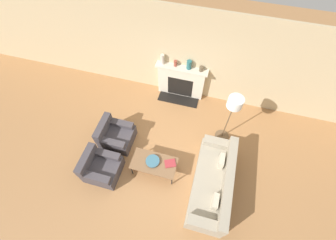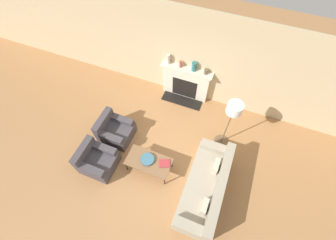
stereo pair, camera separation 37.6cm
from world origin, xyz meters
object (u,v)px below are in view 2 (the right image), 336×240
at_px(bowl, 147,159).
at_px(floor_lamp, 233,113).
at_px(mantel_vase_right, 206,72).
at_px(book, 165,163).
at_px(armchair_near, 97,160).
at_px(mantel_vase_center_right, 194,67).
at_px(coffee_table, 149,162).
at_px(mantel_vase_center_left, 181,64).
at_px(fireplace, 186,83).
at_px(couch, 206,188).
at_px(armchair_far, 115,131).
at_px(mantel_vase_left, 168,59).

distance_m(bowl, floor_lamp, 2.36).
distance_m(floor_lamp, mantel_vase_right, 1.62).
relative_size(book, floor_lamp, 0.19).
height_order(armchair_near, mantel_vase_center_right, mantel_vase_center_right).
xyz_separation_m(coffee_table, floor_lamp, (1.57, 1.48, 0.98)).
bearing_deg(mantel_vase_center_left, floor_lamp, -36.07).
bearing_deg(book, bowl, 164.54).
bearing_deg(mantel_vase_center_right, fireplace, -175.84).
bearing_deg(floor_lamp, couch, -91.78).
bearing_deg(couch, floor_lamp, 178.22).
relative_size(armchair_near, floor_lamp, 0.50).
distance_m(coffee_table, bowl, 0.08).
distance_m(armchair_far, floor_lamp, 3.22).
bearing_deg(bowl, mantel_vase_left, 100.69).
xyz_separation_m(book, mantel_vase_left, (-0.95, 2.66, 0.85)).
bearing_deg(couch, fireplace, -151.90).
bearing_deg(couch, armchair_near, -83.08).
bearing_deg(fireplace, bowl, -91.46).
bearing_deg(armchair_far, couch, -102.36).
bearing_deg(mantel_vase_right, bowl, -102.86).
xyz_separation_m(armchair_near, mantel_vase_right, (1.89, 3.16, 0.95)).
relative_size(couch, coffee_table, 1.95).
distance_m(couch, bowl, 1.58).
xyz_separation_m(armchair_far, mantel_vase_center_right, (1.53, 2.20, 1.01)).
bearing_deg(armchair_near, mantel_vase_left, -13.32).
xyz_separation_m(armchair_far, mantel_vase_right, (1.89, 2.20, 0.95)).
bearing_deg(couch, bowl, -93.28).
height_order(bowl, book, bowl).
distance_m(armchair_far, mantel_vase_left, 2.54).
relative_size(fireplace, armchair_far, 1.80).
height_order(armchair_near, coffee_table, armchair_near).
relative_size(armchair_near, mantel_vase_left, 2.74).
bearing_deg(mantel_vase_left, armchair_far, -108.80).
distance_m(couch, coffee_table, 1.53).
distance_m(couch, armchair_near, 2.85).
bearing_deg(fireplace, mantel_vase_center_left, 175.85).
bearing_deg(mantel_vase_right, coffee_table, -101.98).
bearing_deg(mantel_vase_left, fireplace, -1.41).
distance_m(armchair_far, mantel_vase_center_left, 2.66).
xyz_separation_m(fireplace, bowl, (-0.07, -2.71, -0.08)).
xyz_separation_m(fireplace, floor_lamp, (1.54, -1.25, 0.83)).
xyz_separation_m(fireplace, mantel_vase_left, (-0.58, 0.01, 0.75)).
bearing_deg(coffee_table, armchair_far, 157.11).
height_order(coffee_table, mantel_vase_center_left, mantel_vase_center_left).
bearing_deg(floor_lamp, bowl, -137.90).
xyz_separation_m(coffee_table, mantel_vase_left, (-0.55, 2.75, 0.89)).
height_order(bowl, mantel_vase_center_right, mantel_vase_center_right).
relative_size(bowl, floor_lamp, 0.20).
distance_m(book, mantel_vase_center_right, 2.79).
xyz_separation_m(couch, mantel_vase_center_right, (-1.30, 2.82, 0.97)).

